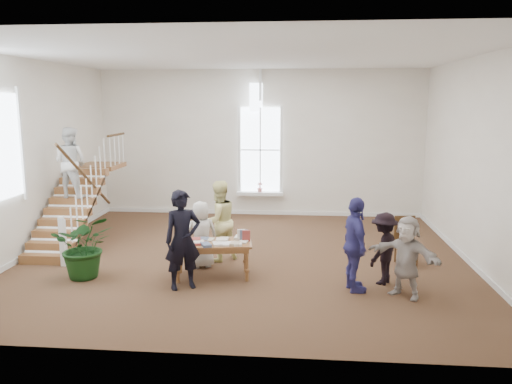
# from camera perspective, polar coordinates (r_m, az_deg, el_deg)

# --- Properties ---
(ground) EXTENTS (10.00, 10.00, 0.00)m
(ground) POSITION_cam_1_polar(r_m,az_deg,el_deg) (11.56, -1.28, -7.46)
(ground) COLOR #47321C
(ground) RESTS_ON ground
(room_shell) EXTENTS (10.49, 10.00, 10.00)m
(room_shell) POSITION_cam_1_polar(r_m,az_deg,el_deg) (15.69, 0.47, -1.19)
(room_shell) COLOR silver
(room_shell) RESTS_ON ground
(staircase) EXTENTS (1.10, 4.10, 2.92)m
(staircase) POSITION_cam_1_polar(r_m,az_deg,el_deg) (13.08, -20.20, 1.29)
(staircase) COLOR brown
(staircase) RESTS_ON ground
(library_table) EXTENTS (1.66, 1.01, 0.80)m
(library_table) POSITION_cam_1_polar(r_m,az_deg,el_deg) (10.15, -4.92, -6.16)
(library_table) COLOR brown
(library_table) RESTS_ON ground
(police_officer) EXTENTS (0.83, 0.73, 1.90)m
(police_officer) POSITION_cam_1_polar(r_m,az_deg,el_deg) (9.55, -8.38, -5.43)
(police_officer) COLOR black
(police_officer) RESTS_ON ground
(elderly_woman) EXTENTS (0.83, 0.71, 1.44)m
(elderly_woman) POSITION_cam_1_polar(r_m,az_deg,el_deg) (10.77, -6.29, -4.85)
(elderly_woman) COLOR beige
(elderly_woman) RESTS_ON ground
(person_yellow) EXTENTS (1.12, 1.09, 1.81)m
(person_yellow) POSITION_cam_1_polar(r_m,az_deg,el_deg) (11.15, -4.30, -3.32)
(person_yellow) COLOR #F1E996
(person_yellow) RESTS_ON ground
(woman_cluster_a) EXTENTS (0.62, 1.11, 1.80)m
(woman_cluster_a) POSITION_cam_1_polar(r_m,az_deg,el_deg) (9.51, 11.27, -5.93)
(woman_cluster_a) COLOR navy
(woman_cluster_a) RESTS_ON ground
(woman_cluster_b) EXTENTS (0.94, 1.06, 1.42)m
(woman_cluster_b) POSITION_cam_1_polar(r_m,az_deg,el_deg) (10.07, 14.37, -6.26)
(woman_cluster_b) COLOR black
(woman_cluster_b) RESTS_ON ground
(woman_cluster_c) EXTENTS (1.37, 1.21, 1.51)m
(woman_cluster_c) POSITION_cam_1_polar(r_m,az_deg,el_deg) (9.50, 16.81, -7.10)
(woman_cluster_c) COLOR #BFB3AC
(woman_cluster_c) RESTS_ON ground
(floor_plant) EXTENTS (1.44, 1.33, 1.32)m
(floor_plant) POSITION_cam_1_polar(r_m,az_deg,el_deg) (10.68, -18.96, -5.84)
(floor_plant) COLOR #113310
(floor_plant) RESTS_ON ground
(side_chair) EXTENTS (0.50, 0.50, 1.05)m
(side_chair) POSITION_cam_1_polar(r_m,az_deg,el_deg) (11.46, 16.73, -4.99)
(side_chair) COLOR #38210F
(side_chair) RESTS_ON ground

